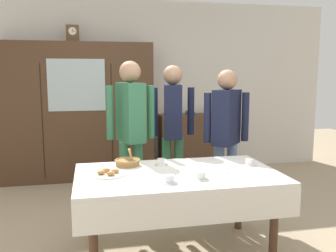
{
  "coord_description": "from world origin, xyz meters",
  "views": [
    {
      "loc": [
        -0.72,
        -3.19,
        1.59
      ],
      "look_at": [
        0.0,
        0.2,
        1.08
      ],
      "focal_mm": 39.14,
      "sensor_mm": 36.0,
      "label": 1
    }
  ],
  "objects_px": {
    "mantel_clock": "(73,34)",
    "spoon_back_edge": "(225,173)",
    "tea_cup_far_left": "(250,162)",
    "tea_cup_near_right": "(170,180)",
    "dining_table": "(179,184)",
    "bookshelf_low": "(190,143)",
    "tea_cup_center": "(161,163)",
    "person_behind_table_right": "(173,121)",
    "person_beside_shelf": "(226,128)",
    "wall_cabinet": "(78,112)",
    "spoon_mid_right": "(152,176)",
    "tea_cup_back_edge": "(201,176)",
    "book_stack": "(190,113)",
    "pastry_plate": "(108,173)",
    "person_behind_table_left": "(131,123)",
    "bread_basket": "(128,162)"
  },
  "relations": [
    {
      "from": "book_stack",
      "to": "pastry_plate",
      "type": "distance_m",
      "value": 2.94
    },
    {
      "from": "mantel_clock",
      "to": "book_stack",
      "type": "relative_size",
      "value": 1.15
    },
    {
      "from": "pastry_plate",
      "to": "person_behind_table_left",
      "type": "relative_size",
      "value": 0.16
    },
    {
      "from": "person_behind_table_left",
      "to": "spoon_mid_right",
      "type": "bearing_deg",
      "value": -86.37
    },
    {
      "from": "bookshelf_low",
      "to": "tea_cup_center",
      "type": "xyz_separation_m",
      "value": [
        -0.93,
        -2.33,
        0.29
      ]
    },
    {
      "from": "pastry_plate",
      "to": "spoon_mid_right",
      "type": "distance_m",
      "value": 0.38
    },
    {
      "from": "pastry_plate",
      "to": "spoon_back_edge",
      "type": "relative_size",
      "value": 2.35
    },
    {
      "from": "mantel_clock",
      "to": "tea_cup_back_edge",
      "type": "distance_m",
      "value": 3.29
    },
    {
      "from": "person_behind_table_left",
      "to": "spoon_back_edge",
      "type": "bearing_deg",
      "value": -56.33
    },
    {
      "from": "spoon_back_edge",
      "to": "person_beside_shelf",
      "type": "bearing_deg",
      "value": 68.78
    },
    {
      "from": "wall_cabinet",
      "to": "tea_cup_near_right",
      "type": "height_order",
      "value": "wall_cabinet"
    },
    {
      "from": "tea_cup_back_edge",
      "to": "spoon_back_edge",
      "type": "bearing_deg",
      "value": 25.35
    },
    {
      "from": "dining_table",
      "to": "tea_cup_near_right",
      "type": "height_order",
      "value": "tea_cup_near_right"
    },
    {
      "from": "tea_cup_far_left",
      "to": "tea_cup_back_edge",
      "type": "distance_m",
      "value": 0.68
    },
    {
      "from": "mantel_clock",
      "to": "pastry_plate",
      "type": "height_order",
      "value": "mantel_clock"
    },
    {
      "from": "mantel_clock",
      "to": "pastry_plate",
      "type": "bearing_deg",
      "value": -82.14
    },
    {
      "from": "tea_cup_near_right",
      "to": "person_beside_shelf",
      "type": "height_order",
      "value": "person_beside_shelf"
    },
    {
      "from": "spoon_back_edge",
      "to": "mantel_clock",
      "type": "bearing_deg",
      "value": 116.45
    },
    {
      "from": "mantel_clock",
      "to": "person_behind_table_right",
      "type": "xyz_separation_m",
      "value": [
        1.15,
        -1.39,
        -1.12
      ]
    },
    {
      "from": "book_stack",
      "to": "person_behind_table_left",
      "type": "relative_size",
      "value": 0.12
    },
    {
      "from": "tea_cup_near_right",
      "to": "spoon_back_edge",
      "type": "relative_size",
      "value": 1.09
    },
    {
      "from": "wall_cabinet",
      "to": "person_behind_table_right",
      "type": "xyz_separation_m",
      "value": [
        1.12,
        -1.39,
        0.01
      ]
    },
    {
      "from": "tea_cup_center",
      "to": "spoon_mid_right",
      "type": "bearing_deg",
      "value": -112.33
    },
    {
      "from": "person_behind_table_left",
      "to": "person_behind_table_right",
      "type": "bearing_deg",
      "value": 24.73
    },
    {
      "from": "mantel_clock",
      "to": "tea_cup_center",
      "type": "xyz_separation_m",
      "value": [
        0.85,
        -2.28,
        -1.38
      ]
    },
    {
      "from": "bookshelf_low",
      "to": "book_stack",
      "type": "distance_m",
      "value": 0.49
    },
    {
      "from": "spoon_mid_right",
      "to": "person_behind_table_left",
      "type": "height_order",
      "value": "person_behind_table_left"
    },
    {
      "from": "dining_table",
      "to": "spoon_back_edge",
      "type": "bearing_deg",
      "value": -11.55
    },
    {
      "from": "tea_cup_back_edge",
      "to": "pastry_plate",
      "type": "height_order",
      "value": "tea_cup_back_edge"
    },
    {
      "from": "tea_cup_far_left",
      "to": "pastry_plate",
      "type": "xyz_separation_m",
      "value": [
        -1.31,
        -0.07,
        -0.01
      ]
    },
    {
      "from": "person_behind_table_right",
      "to": "spoon_back_edge",
      "type": "bearing_deg",
      "value": -82.27
    },
    {
      "from": "wall_cabinet",
      "to": "person_behind_table_left",
      "type": "distance_m",
      "value": 1.74
    },
    {
      "from": "person_beside_shelf",
      "to": "person_behind_table_right",
      "type": "bearing_deg",
      "value": 143.15
    },
    {
      "from": "mantel_clock",
      "to": "person_behind_table_right",
      "type": "height_order",
      "value": "mantel_clock"
    },
    {
      "from": "dining_table",
      "to": "person_behind_table_right",
      "type": "height_order",
      "value": "person_behind_table_right"
    },
    {
      "from": "bookshelf_low",
      "to": "tea_cup_far_left",
      "type": "xyz_separation_m",
      "value": [
        -0.12,
        -2.5,
        0.29
      ]
    },
    {
      "from": "book_stack",
      "to": "bread_basket",
      "type": "bearing_deg",
      "value": -118.5
    },
    {
      "from": "tea_cup_far_left",
      "to": "tea_cup_near_right",
      "type": "distance_m",
      "value": 0.93
    },
    {
      "from": "person_beside_shelf",
      "to": "wall_cabinet",
      "type": "bearing_deg",
      "value": 132.56
    },
    {
      "from": "tea_cup_far_left",
      "to": "wall_cabinet",
      "type": "bearing_deg",
      "value": 123.5
    },
    {
      "from": "bookshelf_low",
      "to": "person_beside_shelf",
      "type": "distance_m",
      "value": 1.91
    },
    {
      "from": "tea_cup_far_left",
      "to": "spoon_mid_right",
      "type": "xyz_separation_m",
      "value": [
        -0.95,
        -0.19,
        -0.02
      ]
    },
    {
      "from": "bread_basket",
      "to": "person_beside_shelf",
      "type": "xyz_separation_m",
      "value": [
        1.13,
        0.44,
        0.22
      ]
    },
    {
      "from": "dining_table",
      "to": "bookshelf_low",
      "type": "bearing_deg",
      "value": 72.43
    },
    {
      "from": "mantel_clock",
      "to": "spoon_back_edge",
      "type": "bearing_deg",
      "value": -63.55
    },
    {
      "from": "dining_table",
      "to": "person_beside_shelf",
      "type": "distance_m",
      "value": 1.15
    },
    {
      "from": "tea_cup_center",
      "to": "spoon_back_edge",
      "type": "height_order",
      "value": "tea_cup_center"
    },
    {
      "from": "tea_cup_back_edge",
      "to": "tea_cup_center",
      "type": "bearing_deg",
      "value": 114.01
    },
    {
      "from": "tea_cup_far_left",
      "to": "tea_cup_near_right",
      "type": "xyz_separation_m",
      "value": [
        -0.85,
        -0.39,
        0.0
      ]
    },
    {
      "from": "wall_cabinet",
      "to": "tea_cup_far_left",
      "type": "distance_m",
      "value": 2.94
    }
  ]
}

